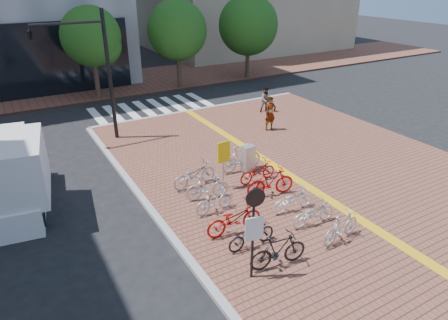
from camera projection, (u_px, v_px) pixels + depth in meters
ground at (280, 213)px, 14.41m from camera, size 120.00×120.00×0.00m
tactile_strip at (444, 272)px, 11.33m from camera, size 0.40×34.00×0.01m
kerb_north at (202, 109)px, 25.13m from camera, size 14.00×0.25×0.15m
far_sidewalk at (114, 84)px, 30.82m from camera, size 70.00×8.00×0.15m
crosswalk at (153, 108)px, 25.59m from camera, size 7.50×4.00×0.01m
street_trees at (191, 31)px, 28.62m from camera, size 16.20×4.60×6.35m
bike_0 at (278, 250)px, 11.37m from camera, size 1.85×0.75×1.08m
bike_1 at (251, 235)px, 12.23m from camera, size 1.65×0.59×0.86m
bike_2 at (234, 219)px, 12.87m from camera, size 1.99×0.77×1.03m
bike_3 at (214, 200)px, 14.02m from camera, size 1.58×0.57×0.93m
bike_4 at (207, 187)px, 14.83m from camera, size 1.74×0.78×1.01m
bike_5 at (194, 174)px, 15.74m from camera, size 1.98×0.89×1.01m
bike_6 at (341, 227)px, 12.48m from camera, size 1.73×0.70×1.01m
bike_7 at (313, 213)px, 13.32m from camera, size 1.70×0.67×0.88m
bike_8 at (293, 199)px, 14.12m from camera, size 1.69×0.66×0.88m
bike_9 at (270, 182)px, 15.03m from camera, size 1.97×0.90×1.15m
bike_10 at (257, 171)px, 16.10m from camera, size 1.71×0.66×0.88m
bike_11 at (241, 158)px, 16.95m from camera, size 1.94×0.58×1.16m
pedestrian_a at (270, 113)px, 21.25m from camera, size 0.68×0.45×1.84m
pedestrian_b at (266, 99)px, 24.15m from camera, size 0.88×0.77×1.54m
utility_box at (248, 158)px, 16.95m from camera, size 0.54×0.41×1.13m
yellow_sign at (224, 156)px, 15.22m from camera, size 0.53×0.13×1.97m
notice_sign at (254, 224)px, 10.37m from camera, size 0.52×0.17×2.85m
traffic_light_pole at (75, 55)px, 18.14m from camera, size 3.38×1.30×6.29m
box_truck at (7, 175)px, 14.18m from camera, size 2.86×5.24×2.88m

